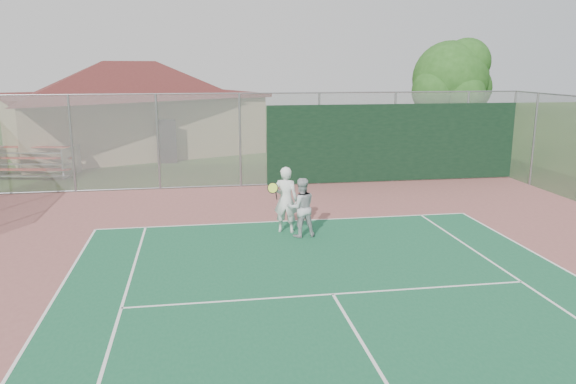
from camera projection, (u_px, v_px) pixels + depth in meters
The scene contains 6 objects.
back_fence at pixel (322, 141), 21.41m from camera, with size 20.08×0.11×3.53m.
clubhouse at pixel (130, 98), 29.18m from camera, with size 15.24×12.87×5.59m.
bleachers at pixel (33, 161), 23.18m from camera, with size 3.41×2.29×1.18m.
tree at pixel (452, 81), 25.92m from camera, with size 4.11×3.89×5.73m.
player_white_front at pixel (285, 200), 15.27m from camera, with size 0.97×0.78×1.83m.
player_grey_back at pixel (301, 208), 14.90m from camera, with size 0.83×0.68×1.60m.
Camera 1 is at (-2.58, -3.85, 4.52)m, focal length 35.00 mm.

